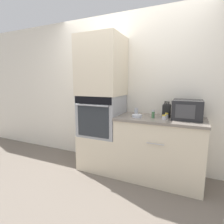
{
  "coord_description": "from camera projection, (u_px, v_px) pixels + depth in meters",
  "views": [
    {
      "loc": [
        0.96,
        -2.16,
        1.39
      ],
      "look_at": [
        -0.11,
        0.21,
        0.96
      ],
      "focal_mm": 28.0,
      "sensor_mm": 36.0,
      "label": 1
    }
  ],
  "objects": [
    {
      "name": "condiment_jar_back",
      "position": [
        136.0,
        112.0,
        2.64
      ],
      "size": [
        0.06,
        0.06,
        0.11
      ],
      "color": "silver",
      "rests_on": "counter_unit"
    },
    {
      "name": "oven_cabinet_upper",
      "position": [
        102.0,
        66.0,
        2.7
      ],
      "size": [
        0.65,
        0.6,
        0.89
      ],
      "color": "beige",
      "rests_on": "wall_oven"
    },
    {
      "name": "oven_cabinet_base",
      "position": [
        103.0,
        150.0,
        2.92
      ],
      "size": [
        0.65,
        0.6,
        0.56
      ],
      "color": "beige",
      "rests_on": "ground_plane"
    },
    {
      "name": "wall_back",
      "position": [
        128.0,
        91.0,
        2.92
      ],
      "size": [
        8.0,
        0.05,
        2.5
      ],
      "color": "silver",
      "rests_on": "ground_plane"
    },
    {
      "name": "condiment_jar_near",
      "position": [
        153.0,
        114.0,
        2.42
      ],
      "size": [
        0.04,
        0.04,
        0.12
      ],
      "color": "#427047",
      "rests_on": "counter_unit"
    },
    {
      "name": "counter_unit",
      "position": [
        159.0,
        149.0,
        2.52
      ],
      "size": [
        1.2,
        0.63,
        0.91
      ],
      "color": "beige",
      "rests_on": "ground_plane"
    },
    {
      "name": "knife_block",
      "position": [
        167.0,
        111.0,
        2.5
      ],
      "size": [
        0.1,
        0.13,
        0.22
      ],
      "color": "black",
      "rests_on": "counter_unit"
    },
    {
      "name": "microwave",
      "position": [
        187.0,
        110.0,
        2.34
      ],
      "size": [
        0.37,
        0.38,
        0.26
      ],
      "color": "#232326",
      "rests_on": "counter_unit"
    },
    {
      "name": "bowl",
      "position": [
        137.0,
        116.0,
        2.49
      ],
      "size": [
        0.14,
        0.14,
        0.04
      ],
      "color": "silver",
      "rests_on": "counter_unit"
    },
    {
      "name": "ground_plane",
      "position": [
        113.0,
        179.0,
        2.56
      ],
      "size": [
        12.0,
        12.0,
        0.0
      ],
      "primitive_type": "plane",
      "color": "#6B6056"
    },
    {
      "name": "condiment_jar_mid",
      "position": [
        164.0,
        117.0,
        2.33
      ],
      "size": [
        0.05,
        0.05,
        0.06
      ],
      "color": "silver",
      "rests_on": "counter_unit"
    },
    {
      "name": "wall_oven",
      "position": [
        102.0,
        115.0,
        2.82
      ],
      "size": [
        0.63,
        0.64,
        0.64
      ],
      "color": "#9EA0A5",
      "rests_on": "oven_cabinet_base"
    },
    {
      "name": "condiment_jar_far",
      "position": [
        167.0,
        116.0,
        2.4
      ],
      "size": [
        0.05,
        0.05,
        0.07
      ],
      "color": "silver",
      "rests_on": "counter_unit"
    }
  ]
}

